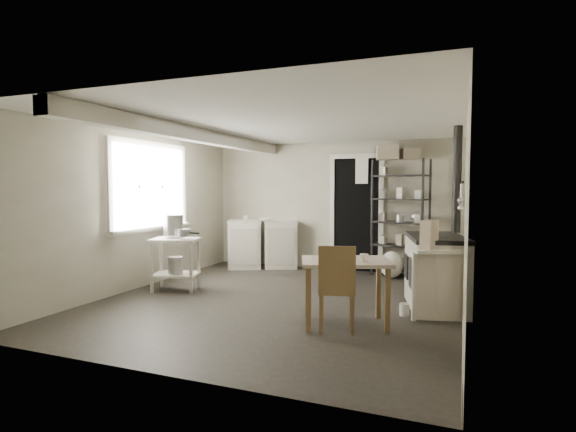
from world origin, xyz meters
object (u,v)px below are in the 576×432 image
(work_table, at_px, (345,290))
(flour_sack, at_px, (392,263))
(prep_table, at_px, (176,263))
(stockpot, at_px, (173,225))
(base_cabinets, at_px, (263,243))
(stove, at_px, (436,273))
(chair, at_px, (337,284))
(shelf_rack, at_px, (400,220))

(work_table, relative_size, flour_sack, 2.13)
(prep_table, distance_m, flour_sack, 3.45)
(work_table, bearing_deg, stockpot, 164.43)
(flour_sack, bearing_deg, base_cabinets, 176.96)
(prep_table, bearing_deg, work_table, -14.70)
(stove, xyz_separation_m, chair, (-0.91, -1.27, 0.04))
(shelf_rack, relative_size, flour_sack, 4.44)
(shelf_rack, distance_m, work_table, 3.02)
(stockpot, relative_size, shelf_rack, 0.16)
(base_cabinets, distance_m, chair, 3.80)
(stockpot, height_order, stove, stockpot)
(work_table, bearing_deg, flour_sack, 88.16)
(stockpot, distance_m, stove, 3.67)
(prep_table, relative_size, stove, 0.66)
(base_cabinets, height_order, flour_sack, base_cabinets)
(work_table, relative_size, chair, 1.04)
(prep_table, height_order, flour_sack, prep_table)
(chair, bearing_deg, base_cabinets, 110.88)
(stove, bearing_deg, shelf_rack, 96.57)
(prep_table, xyz_separation_m, work_table, (2.68, -0.70, -0.02))
(stockpot, bearing_deg, base_cabinets, 77.55)
(prep_table, distance_m, chair, 2.79)
(shelf_rack, xyz_separation_m, chair, (-0.23, -3.15, -0.46))
(shelf_rack, bearing_deg, base_cabinets, -161.68)
(work_table, xyz_separation_m, chair, (-0.05, -0.19, 0.10))
(prep_table, height_order, stockpot, stockpot)
(shelf_rack, bearing_deg, stove, -53.78)
(stove, distance_m, flour_sack, 1.85)
(shelf_rack, bearing_deg, flour_sack, -99.10)
(base_cabinets, xyz_separation_m, work_table, (2.30, -2.87, -0.08))
(stockpot, bearing_deg, prep_table, -40.26)
(base_cabinets, bearing_deg, work_table, -75.91)
(base_cabinets, distance_m, stove, 3.63)
(stockpot, distance_m, flour_sack, 3.54)
(prep_table, xyz_separation_m, chair, (2.64, -0.89, 0.08))
(base_cabinets, xyz_separation_m, stove, (3.16, -1.80, -0.02))
(chair, bearing_deg, stove, 38.95)
(stockpot, distance_m, base_cabinets, 2.21)
(stockpot, bearing_deg, flour_sack, 34.78)
(stockpot, xyz_separation_m, chair, (2.71, -0.96, -0.45))
(stove, height_order, chair, chair)
(stockpot, distance_m, chair, 2.91)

